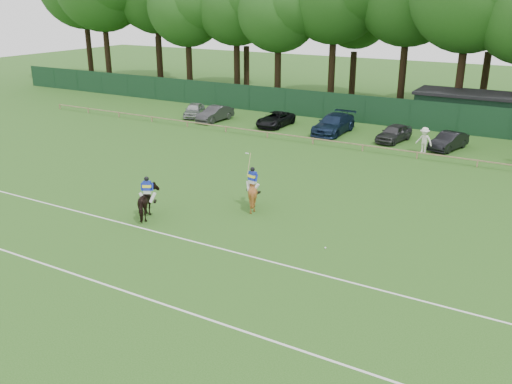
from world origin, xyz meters
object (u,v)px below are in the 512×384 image
Objects in this scene: sedan_grey at (215,114)px; polo_ball at (325,248)px; sedan_silver at (194,110)px; estate_black at (449,141)px; spectator_left at (424,140)px; horse_chestnut at (253,192)px; sedan_navy at (334,124)px; horse_dark at (148,202)px; utility_shed at (465,109)px; suv_black at (275,119)px; hatch_grey at (394,133)px.

polo_ball is (19.23, -19.78, -0.63)m from sedan_grey.
estate_black is at bearing -23.09° from sedan_silver.
horse_chestnut is at bearing -96.64° from spectator_left.
estate_black is at bearing -98.80° from horse_chestnut.
sedan_navy reaches higher than sedan_grey.
spectator_left is at bearing -110.80° from estate_black.
horse_dark is 24.95m from sedan_silver.
suv_black is at bearing -151.00° from utility_shed.
sedan_grey is 22.05m from utility_shed.
hatch_grey is 8.98m from utility_shed.
horse_dark is 0.24× the size of utility_shed.
spectator_left is 21.10× the size of polo_ball.
sedan_navy is (-2.62, 17.97, -0.09)m from horse_chestnut.
suv_black is 10.56m from hatch_grey.
horse_dark is 31.50m from utility_shed.
utility_shed is at bearing -91.44° from horse_chestnut.
sedan_silver is 41.79× the size of polo_ball.
hatch_grey is at bearing -169.16° from estate_black.
utility_shed is (8.98, 7.91, 0.75)m from sedan_navy.
spectator_left reaches higher than hatch_grey.
utility_shed reaches higher than sedan_silver.
hatch_grey reaches higher than estate_black.
sedan_navy is at bearing 9.32° from sedan_grey.
estate_black is at bearing 5.36° from hatch_grey.
hatch_grey is at bearing 154.25° from spectator_left.
sedan_navy is 1.37× the size of estate_black.
sedan_grey reaches higher than estate_black.
horse_dark is at bearing -103.13° from spectator_left.
sedan_navy reaches higher than sedan_silver.
sedan_silver is 0.45× the size of utility_shed.
sedan_grey is at bearing -173.99° from sedan_navy.
horse_dark is at bearing -109.04° from utility_shed.
horse_chestnut is 21.92m from sedan_grey.
utility_shed reaches higher than horse_dark.
sedan_silver is 0.70× the size of sedan_navy.
hatch_grey is at bearing 98.02° from polo_ball.
polo_ball is at bearing -77.47° from spectator_left.
horse_dark is 0.46× the size of suv_black.
spectator_left reaches higher than sedan_silver.
spectator_left is (2.84, -2.23, 0.28)m from hatch_grey.
estate_black is at bearing -0.64° from suv_black.
horse_chestnut is (3.92, 3.89, 0.03)m from horse_dark.
sedan_grey is 0.75× the size of sedan_navy.
sedan_silver is (-16.59, 17.60, -0.24)m from horse_chestnut.
hatch_grey is 2.08× the size of spectator_left.
polo_ball is at bearing -41.34° from sedan_grey.
sedan_navy is at bearing -167.35° from estate_black.
spectator_left is at bearing -96.64° from horse_chestnut.
hatch_grey is (2.52, 17.81, -0.21)m from horse_chestnut.
horse_chestnut is at bearing -87.60° from hatch_grey.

